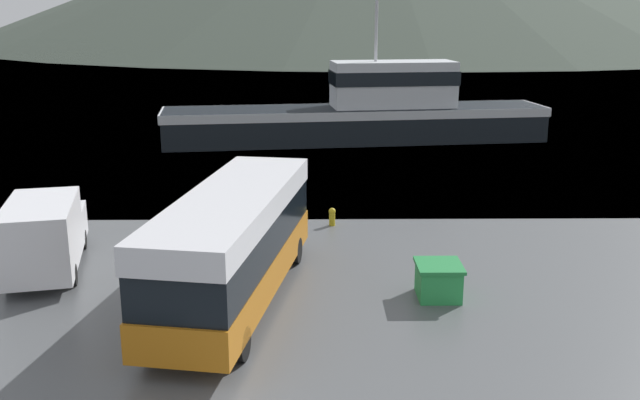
% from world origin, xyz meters
% --- Properties ---
extents(water_surface, '(240.00, 240.00, 0.00)m').
position_xyz_m(water_surface, '(0.00, 138.55, 0.00)').
color(water_surface, '#3D5160').
rests_on(water_surface, ground).
extents(tour_bus, '(4.30, 10.56, 3.38)m').
position_xyz_m(tour_bus, '(-0.15, 9.99, 1.90)').
color(tour_bus, '#B26614').
rests_on(tour_bus, ground).
extents(delivery_van, '(3.36, 6.29, 2.53)m').
position_xyz_m(delivery_van, '(-6.73, 12.60, 1.33)').
color(delivery_van, silver).
rests_on(delivery_van, ground).
extents(fishing_boat, '(25.55, 7.62, 10.21)m').
position_xyz_m(fishing_boat, '(5.61, 36.79, 1.90)').
color(fishing_boat, black).
rests_on(fishing_boat, water_surface).
extents(storage_bin, '(1.38, 1.48, 1.07)m').
position_xyz_m(storage_bin, '(6.00, 10.22, 0.55)').
color(storage_bin, green).
rests_on(storage_bin, ground).
extents(mooring_bollard, '(0.28, 0.28, 0.74)m').
position_xyz_m(mooring_bollard, '(2.97, 17.69, 0.40)').
color(mooring_bollard, '#B29919').
rests_on(mooring_bollard, ground).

